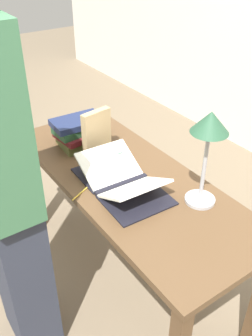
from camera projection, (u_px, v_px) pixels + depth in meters
The scene contains 9 objects.
ground_plane at pixel (127, 274), 2.31m from camera, with size 12.00×12.00×0.00m, color #70604C.
reading_desk at pixel (127, 193), 1.96m from camera, with size 1.54×0.61×0.73m.
open_book at pixel (121, 180), 1.82m from camera, with size 0.54×0.32×0.12m.
book_stack_tall at pixel (78, 132), 2.13m from camera, with size 0.22×0.29×0.17m.
book_standing_upright at pixel (97, 134), 2.00m from camera, with size 0.07×0.18×0.27m.
reading_lamp at pixel (209, 133), 1.54m from camera, with size 0.16×0.16×0.45m.
coffee_mug at pixel (117, 157), 1.98m from camera, with size 0.10×0.08×0.09m.
pencil at pixel (82, 192), 1.79m from camera, with size 0.07×0.14×0.01m.
person_reader at pixel (6, 199), 1.51m from camera, with size 0.36×0.22×1.78m.
Camera 1 is at (1.28, -0.89, 1.82)m, focal length 40.00 mm.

